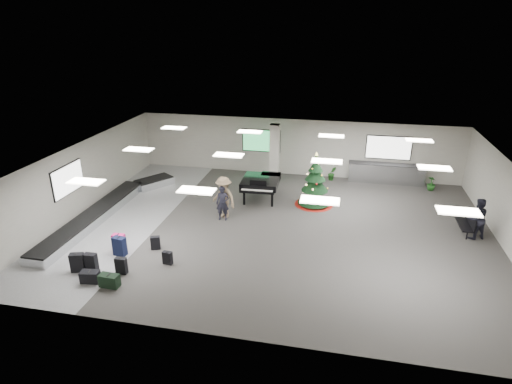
% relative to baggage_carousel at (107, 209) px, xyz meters
% --- Properties ---
extents(ground, '(18.00, 18.00, 0.00)m').
position_rel_baggage_carousel_xyz_m(ground, '(7.84, 0.08, -0.21)').
color(ground, '#34322F').
rests_on(ground, ground).
extents(room_envelope, '(18.02, 14.02, 3.21)m').
position_rel_baggage_carousel_xyz_m(room_envelope, '(7.46, 0.75, 2.12)').
color(room_envelope, '#B9B6A9').
rests_on(room_envelope, ground).
extents(baggage_carousel, '(2.28, 9.71, 0.43)m').
position_rel_baggage_carousel_xyz_m(baggage_carousel, '(0.00, 0.00, 0.00)').
color(baggage_carousel, silver).
rests_on(baggage_carousel, ground).
extents(service_counter, '(4.05, 0.65, 1.08)m').
position_rel_baggage_carousel_xyz_m(service_counter, '(12.84, 6.73, 0.33)').
color(service_counter, silver).
rests_on(service_counter, ground).
extents(suitcase_0, '(0.44, 0.25, 0.70)m').
position_rel_baggage_carousel_xyz_m(suitcase_0, '(1.99, -4.58, 0.13)').
color(suitcase_0, black).
rests_on(suitcase_0, ground).
extents(suitcase_1, '(0.40, 0.21, 0.63)m').
position_rel_baggage_carousel_xyz_m(suitcase_1, '(3.12, -4.51, 0.09)').
color(suitcase_1, black).
rests_on(suitcase_1, ground).
extents(pink_suitcase, '(0.47, 0.28, 0.75)m').
position_rel_baggage_carousel_xyz_m(pink_suitcase, '(2.30, -3.13, 0.15)').
color(pink_suitcase, '#D81C6C').
rests_on(pink_suitcase, ground).
extents(suitcase_3, '(0.40, 0.31, 0.55)m').
position_rel_baggage_carousel_xyz_m(suitcase_3, '(3.57, -2.66, 0.06)').
color(suitcase_3, black).
rests_on(suitcase_3, ground).
extents(navy_suitcase, '(0.52, 0.36, 0.76)m').
position_rel_baggage_carousel_xyz_m(navy_suitcase, '(2.44, -3.36, 0.16)').
color(navy_suitcase, black).
rests_on(navy_suitcase, ground).
extents(suitcase_5, '(0.52, 0.38, 0.73)m').
position_rel_baggage_carousel_xyz_m(suitcase_5, '(1.55, -4.71, 0.14)').
color(suitcase_5, black).
rests_on(suitcase_5, ground).
extents(green_duffel, '(0.68, 0.36, 0.46)m').
position_rel_baggage_carousel_xyz_m(green_duffel, '(3.11, -5.33, 0.01)').
color(green_duffel, black).
rests_on(green_duffel, ground).
extents(suitcase_7, '(0.37, 0.22, 0.52)m').
position_rel_baggage_carousel_xyz_m(suitcase_7, '(4.46, -3.60, 0.04)').
color(suitcase_7, black).
rests_on(suitcase_7, ground).
extents(black_duffel, '(0.67, 0.44, 0.43)m').
position_rel_baggage_carousel_xyz_m(black_duffel, '(2.34, -5.23, -0.01)').
color(black_duffel, black).
rests_on(black_duffel, ground).
extents(christmas_tree, '(1.86, 1.86, 2.65)m').
position_rel_baggage_carousel_xyz_m(christmas_tree, '(9.25, 2.94, 0.69)').
color(christmas_tree, maroon).
rests_on(christmas_tree, ground).
extents(grand_piano, '(1.83, 2.30, 1.28)m').
position_rel_baggage_carousel_xyz_m(grand_piano, '(6.60, 2.99, 0.70)').
color(grand_piano, black).
rests_on(grand_piano, ground).
extents(bench, '(0.47, 1.39, 0.88)m').
position_rel_baggage_carousel_xyz_m(bench, '(15.72, 1.21, 0.28)').
color(bench, black).
rests_on(bench, ground).
extents(traveler_a, '(0.61, 0.43, 1.58)m').
position_rel_baggage_carousel_xyz_m(traveler_a, '(5.41, 0.43, 0.58)').
color(traveler_a, black).
rests_on(traveler_a, ground).
extents(traveler_b, '(1.43, 1.20, 1.92)m').
position_rel_baggage_carousel_xyz_m(traveler_b, '(5.39, 0.69, 0.75)').
color(traveler_b, '#8A7155').
rests_on(traveler_b, ground).
extents(traveler_bench, '(1.04, 0.94, 1.74)m').
position_rel_baggage_carousel_xyz_m(traveler_bench, '(15.92, 0.84, 0.66)').
color(traveler_bench, black).
rests_on(traveler_bench, ground).
extents(potted_plant_left, '(0.53, 0.47, 0.80)m').
position_rel_baggage_carousel_xyz_m(potted_plant_left, '(9.95, 6.54, 0.19)').
color(potted_plant_left, '#143E14').
rests_on(potted_plant_left, ground).
extents(potted_plant_right, '(0.59, 0.59, 0.75)m').
position_rel_baggage_carousel_xyz_m(potted_plant_right, '(15.10, 6.07, 0.16)').
color(potted_plant_right, '#143E14').
rests_on(potted_plant_right, ground).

